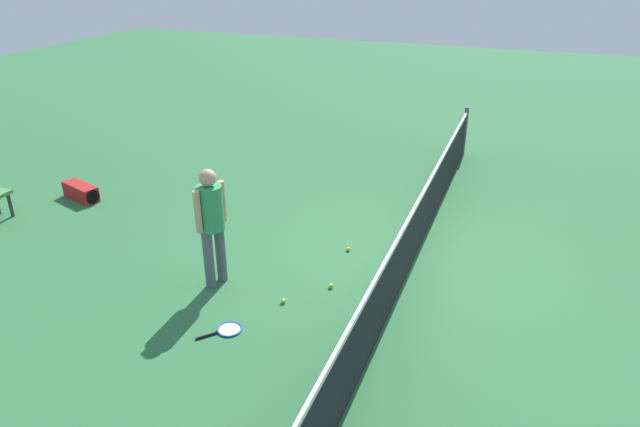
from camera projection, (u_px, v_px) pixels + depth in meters
ground_plane at (415, 256)px, 8.66m from camera, size 40.00×40.00×0.00m
court_net at (417, 227)px, 8.45m from camera, size 10.09×0.09×1.07m
player_near_side at (211, 218)px, 7.55m from camera, size 0.52×0.42×1.70m
tennis_racket_near_player at (227, 330)px, 7.00m from camera, size 0.55×0.52×0.03m
tennis_ball_near_player at (348, 249)px, 8.81m from camera, size 0.07×0.07×0.07m
tennis_ball_by_net at (283, 301)px, 7.53m from camera, size 0.07×0.07×0.07m
tennis_ball_midcourt at (331, 286)px, 7.86m from camera, size 0.07×0.07×0.07m
equipment_bag at (82, 192)px, 10.55m from camera, size 0.51×0.85×0.28m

